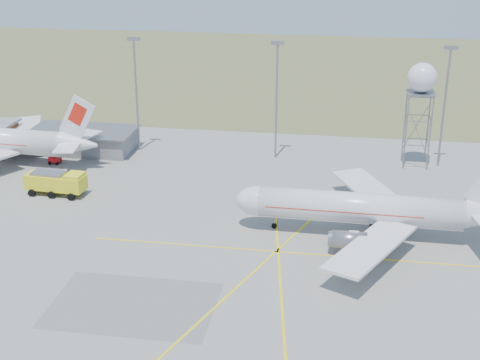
% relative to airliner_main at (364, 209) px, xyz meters
% --- Properties ---
extents(grass_strip, '(400.00, 120.00, 0.03)m').
position_rel_airliner_main_xyz_m(grass_strip, '(-4.97, 103.28, -3.77)').
color(grass_strip, '#515B32').
rests_on(grass_strip, ground).
extents(building_grey, '(19.00, 10.00, 3.90)m').
position_rel_airliner_main_xyz_m(building_grey, '(-49.97, 27.28, -1.81)').
color(building_grey, gray).
rests_on(building_grey, ground).
extents(mast_a, '(2.20, 0.50, 20.50)m').
position_rel_airliner_main_xyz_m(mast_a, '(-39.97, 29.28, 8.29)').
color(mast_a, gray).
rests_on(mast_a, ground).
extents(mast_b, '(2.20, 0.50, 20.50)m').
position_rel_airliner_main_xyz_m(mast_b, '(-14.97, 29.28, 8.29)').
color(mast_b, gray).
rests_on(mast_b, ground).
extents(mast_c, '(2.20, 0.50, 20.50)m').
position_rel_airliner_main_xyz_m(mast_c, '(13.03, 29.28, 8.29)').
color(mast_c, gray).
rests_on(mast_c, ground).
extents(airliner_main, '(36.27, 35.30, 12.35)m').
position_rel_airliner_main_xyz_m(airliner_main, '(0.00, 0.00, 0.00)').
color(airliner_main, silver).
rests_on(airliner_main, ground).
extents(radar_tower, '(4.89, 4.89, 17.71)m').
position_rel_airliner_main_xyz_m(radar_tower, '(8.97, 28.88, 6.15)').
color(radar_tower, gray).
rests_on(radar_tower, ground).
extents(fire_truck, '(9.45, 4.32, 3.69)m').
position_rel_airliner_main_xyz_m(fire_truck, '(-45.97, 6.75, -2.01)').
color(fire_truck, yellow).
rests_on(fire_truck, ground).
extents(baggage_tug, '(2.08, 1.68, 1.58)m').
position_rel_airliner_main_xyz_m(baggage_tug, '(-52.29, 19.89, -3.18)').
color(baggage_tug, red).
rests_on(baggage_tug, ground).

